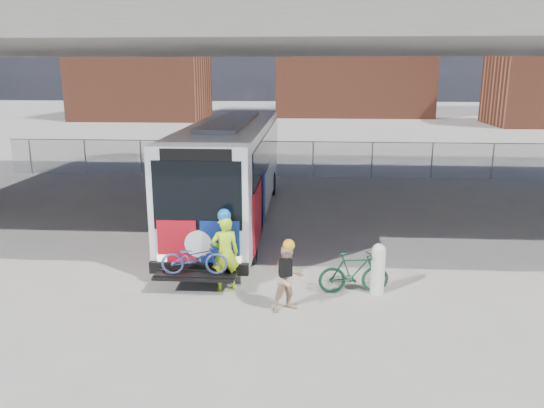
# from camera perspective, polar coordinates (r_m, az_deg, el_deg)

# --- Properties ---
(ground) EXTENTS (160.00, 160.00, 0.00)m
(ground) POSITION_cam_1_polar(r_m,az_deg,el_deg) (15.92, 1.07, -5.45)
(ground) COLOR #9E9991
(ground) RESTS_ON ground
(bus) EXTENTS (2.67, 12.90, 3.69)m
(bus) POSITION_cam_1_polar(r_m,az_deg,el_deg) (19.11, -4.37, 4.38)
(bus) COLOR silver
(bus) RESTS_ON ground
(overpass) EXTENTS (40.00, 16.00, 7.95)m
(overpass) POSITION_cam_1_polar(r_m,az_deg,el_deg) (19.03, 1.79, 17.78)
(overpass) COLOR #605E59
(overpass) RESTS_ON ground
(chainlink_fence) EXTENTS (30.00, 0.06, 30.00)m
(chainlink_fence) POSITION_cam_1_polar(r_m,az_deg,el_deg) (27.27, 2.34, 5.90)
(chainlink_fence) COLOR gray
(chainlink_fence) RESTS_ON ground
(brick_buildings) EXTENTS (54.00, 22.00, 12.00)m
(brick_buildings) POSITION_cam_1_polar(r_m,az_deg,el_deg) (63.21, 4.48, 14.22)
(brick_buildings) COLOR brown
(brick_buildings) RESTS_ON ground
(smokestack) EXTENTS (2.20, 2.20, 25.00)m
(smokestack) POSITION_cam_1_polar(r_m,az_deg,el_deg) (71.59, 15.44, 19.45)
(smokestack) COLOR brown
(smokestack) RESTS_ON ground
(bollard) EXTENTS (0.34, 0.34, 1.28)m
(bollard) POSITION_cam_1_polar(r_m,az_deg,el_deg) (13.28, 11.33, -6.67)
(bollard) COLOR silver
(bollard) RESTS_ON ground
(cyclist_hivis) EXTENTS (0.80, 0.65, 2.09)m
(cyclist_hivis) POSITION_cam_1_polar(r_m,az_deg,el_deg) (13.20, -5.08, -5.08)
(cyclist_hivis) COLOR #C0FD1A
(cyclist_hivis) RESTS_ON ground
(cyclist_tan) EXTENTS (0.94, 0.86, 1.71)m
(cyclist_tan) POSITION_cam_1_polar(r_m,az_deg,el_deg) (12.10, 1.79, -7.89)
(cyclist_tan) COLOR tan
(cyclist_tan) RESTS_ON ground
(bike_parked) EXTENTS (1.80, 0.71, 1.05)m
(bike_parked) POSITION_cam_1_polar(r_m,az_deg,el_deg) (13.27, 8.79, -7.31)
(bike_parked) COLOR #154228
(bike_parked) RESTS_ON ground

